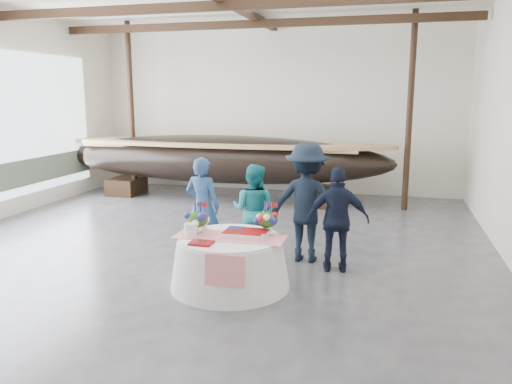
# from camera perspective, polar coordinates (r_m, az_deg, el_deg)

# --- Properties ---
(floor) EXTENTS (10.00, 12.00, 0.01)m
(floor) POSITION_cam_1_polar(r_m,az_deg,el_deg) (8.58, -6.99, -7.11)
(floor) COLOR #3D3D42
(floor) RESTS_ON ground
(wall_back) EXTENTS (10.00, 0.02, 4.50)m
(wall_back) POSITION_cam_1_polar(r_m,az_deg,el_deg) (13.90, 2.18, 9.40)
(wall_back) COLOR silver
(wall_back) RESTS_ON ground
(pavilion_structure) EXTENTS (9.80, 11.76, 4.50)m
(pavilion_structure) POSITION_cam_1_polar(r_m,az_deg,el_deg) (8.97, -5.69, 19.60)
(pavilion_structure) COLOR black
(pavilion_structure) RESTS_ON ground
(longboat_display) EXTENTS (8.82, 1.76, 1.65)m
(longboat_display) POSITION_cam_1_polar(r_m,az_deg,el_deg) (12.76, -4.33, 3.83)
(longboat_display) COLOR black
(longboat_display) RESTS_ON ground
(banquet_table) EXTENTS (1.68, 1.68, 0.72)m
(banquet_table) POSITION_cam_1_polar(r_m,az_deg,el_deg) (7.08, -2.97, -7.96)
(banquet_table) COLOR silver
(banquet_table) RESTS_ON ground
(tabletop_items) EXTENTS (1.56, 1.00, 0.40)m
(tabletop_items) POSITION_cam_1_polar(r_m,az_deg,el_deg) (7.07, -3.00, -3.67)
(tabletop_items) COLOR red
(tabletop_items) RESTS_ON banquet_table
(guest_woman_blue) EXTENTS (0.65, 0.46, 1.66)m
(guest_woman_blue) POSITION_cam_1_polar(r_m,az_deg,el_deg) (8.41, -6.12, -1.60)
(guest_woman_blue) COLOR navy
(guest_woman_blue) RESTS_ON ground
(guest_woman_teal) EXTENTS (0.82, 0.67, 1.55)m
(guest_woman_teal) POSITION_cam_1_polar(r_m,az_deg,el_deg) (8.29, -0.28, -2.11)
(guest_woman_teal) COLOR teal
(guest_woman_teal) RESTS_ON ground
(guest_man_left) EXTENTS (1.26, 0.73, 1.93)m
(guest_man_left) POSITION_cam_1_polar(r_m,az_deg,el_deg) (8.05, 5.82, -1.20)
(guest_man_left) COLOR black
(guest_man_left) RESTS_ON ground
(guest_man_right) EXTENTS (0.99, 0.52, 1.62)m
(guest_man_right) POSITION_cam_1_polar(r_m,az_deg,el_deg) (7.65, 9.31, -3.14)
(guest_man_right) COLOR black
(guest_man_right) RESTS_ON ground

